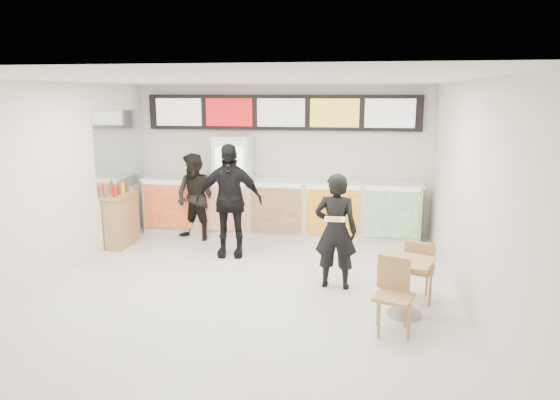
% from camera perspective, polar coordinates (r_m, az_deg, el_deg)
% --- Properties ---
extents(floor, '(7.00, 7.00, 0.00)m').
position_cam_1_polar(floor, '(7.31, -3.97, -10.66)').
color(floor, beige).
rests_on(floor, ground).
extents(ceiling, '(7.00, 7.00, 0.00)m').
position_cam_1_polar(ceiling, '(6.74, -4.34, 13.58)').
color(ceiling, white).
rests_on(ceiling, wall_back).
extents(wall_back, '(6.00, 0.00, 6.00)m').
position_cam_1_polar(wall_back, '(10.27, 0.23, 4.68)').
color(wall_back, silver).
rests_on(wall_back, floor).
extents(wall_left, '(0.00, 7.00, 7.00)m').
position_cam_1_polar(wall_left, '(8.08, -25.37, 1.51)').
color(wall_left, silver).
rests_on(wall_left, floor).
extents(wall_right, '(0.00, 7.00, 7.00)m').
position_cam_1_polar(wall_right, '(6.86, 21.09, 0.17)').
color(wall_right, silver).
rests_on(wall_right, floor).
extents(service_counter, '(5.56, 0.77, 1.14)m').
position_cam_1_polar(service_counter, '(10.03, -0.12, -0.88)').
color(service_counter, silver).
rests_on(service_counter, floor).
extents(menu_board, '(5.50, 0.14, 0.70)m').
position_cam_1_polar(menu_board, '(10.10, 0.16, 9.97)').
color(menu_board, black).
rests_on(menu_board, wall_back).
extents(drinks_fridge, '(0.70, 0.67, 2.00)m').
position_cam_1_polar(drinks_fridge, '(10.15, -5.33, 1.69)').
color(drinks_fridge, white).
rests_on(drinks_fridge, floor).
extents(mirror_panel, '(0.01, 2.00, 1.50)m').
position_cam_1_polar(mirror_panel, '(10.14, -17.72, 5.44)').
color(mirror_panel, '#B2B7BF').
rests_on(mirror_panel, wall_left).
extents(customer_main, '(0.66, 0.46, 1.72)m').
position_cam_1_polar(customer_main, '(7.32, 6.39, -3.55)').
color(customer_main, black).
rests_on(customer_main, floor).
extents(customer_left, '(1.00, 0.90, 1.70)m').
position_cam_1_polar(customer_left, '(9.82, -9.66, 0.32)').
color(customer_left, black).
rests_on(customer_left, floor).
extents(customer_mid, '(1.21, 0.61, 1.99)m').
position_cam_1_polar(customer_mid, '(8.74, -5.87, -0.06)').
color(customer_mid, black).
rests_on(customer_mid, floor).
extents(pizza_slice, '(0.36, 0.36, 0.02)m').
position_cam_1_polar(pizza_slice, '(6.81, 6.28, -2.13)').
color(pizza_slice, beige).
rests_on(pizza_slice, customer_main).
extents(cafe_table, '(0.92, 1.58, 0.90)m').
position_cam_1_polar(cafe_table, '(6.65, 14.25, -8.52)').
color(cafe_table, tan).
rests_on(cafe_table, floor).
extents(condiment_ledge, '(0.35, 0.87, 1.17)m').
position_cam_1_polar(condiment_ledge, '(9.85, -17.62, -2.13)').
color(condiment_ledge, tan).
rests_on(condiment_ledge, floor).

